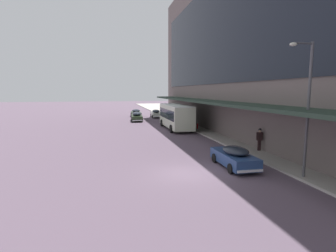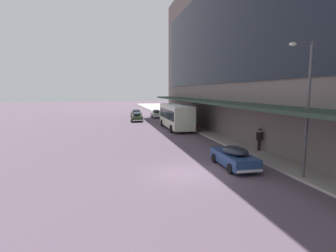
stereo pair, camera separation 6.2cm
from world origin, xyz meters
The scene contains 10 objects.
ground centered at (0.00, 0.00, 0.00)m, with size 240.00×240.00×0.00m, color #594857.
sidewalk_kerb centered at (11.00, 0.00, 0.07)m, with size 10.00×180.00×0.15m, color #AFA7A0.
transit_bus_kerbside_front centered at (4.20, 18.77, 1.88)m, with size 2.85×9.46×3.27m.
sedan_second_near centered at (3.62, 0.66, 0.72)m, with size 1.93×4.50×1.44m.
sedan_lead_mid centered at (0.79, 37.61, 0.74)m, with size 2.04×4.71×1.51m.
sedan_trailing_near centered at (4.37, 34.88, 0.77)m, with size 1.88×4.50×1.56m.
sedan_second_mid centered at (0.11, 29.55, 0.78)m, with size 2.08×5.08×1.60m.
pedestrian_at_kerb centered at (7.68, 4.19, 1.18)m, with size 0.62×0.33×1.86m.
street_lamp centered at (6.26, -2.48, 4.53)m, with size 1.50×0.28×7.60m.
fire_hydrant centered at (6.88, 17.58, 0.49)m, with size 0.20×0.40×0.70m.
Camera 1 is at (-4.51, -15.08, 5.09)m, focal length 28.00 mm.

